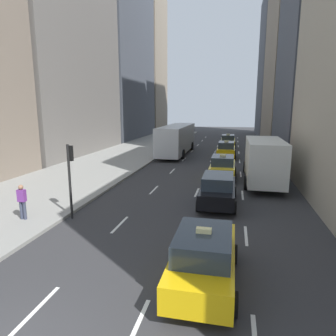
{
  "coord_description": "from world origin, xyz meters",
  "views": [
    {
      "loc": [
        4.72,
        -4.13,
        5.26
      ],
      "look_at": [
        0.81,
        13.68,
        1.56
      ],
      "focal_mm": 32.0,
      "sensor_mm": 36.0,
      "label": 1
    }
  ],
  "objects_px": {
    "taxi_third": "(223,167)",
    "sedan_black_near": "(218,189)",
    "taxi_fourth": "(204,257)",
    "pedestrian_mid_block": "(22,200)",
    "traffic_light_pole": "(70,169)",
    "taxi_second": "(228,141)",
    "taxi_lead": "(226,150)",
    "box_truck": "(263,159)",
    "city_bus": "(177,138)"
  },
  "relations": [
    {
      "from": "taxi_third",
      "to": "sedan_black_near",
      "type": "height_order",
      "value": "taxi_third"
    },
    {
      "from": "taxi_fourth",
      "to": "sedan_black_near",
      "type": "bearing_deg",
      "value": 90.0
    },
    {
      "from": "taxi_third",
      "to": "taxi_fourth",
      "type": "height_order",
      "value": "same"
    },
    {
      "from": "pedestrian_mid_block",
      "to": "traffic_light_pole",
      "type": "height_order",
      "value": "traffic_light_pole"
    },
    {
      "from": "taxi_second",
      "to": "taxi_lead",
      "type": "bearing_deg",
      "value": -90.0
    },
    {
      "from": "sedan_black_near",
      "to": "box_truck",
      "type": "relative_size",
      "value": 0.55
    },
    {
      "from": "sedan_black_near",
      "to": "city_bus",
      "type": "distance_m",
      "value": 18.38
    },
    {
      "from": "taxi_second",
      "to": "taxi_third",
      "type": "xyz_separation_m",
      "value": [
        0.0,
        -17.9,
        0.0
      ]
    },
    {
      "from": "taxi_lead",
      "to": "pedestrian_mid_block",
      "type": "xyz_separation_m",
      "value": [
        -8.69,
        -20.51,
        0.19
      ]
    },
    {
      "from": "taxi_third",
      "to": "traffic_light_pole",
      "type": "distance_m",
      "value": 12.12
    },
    {
      "from": "city_bus",
      "to": "taxi_second",
      "type": "bearing_deg",
      "value": 50.5
    },
    {
      "from": "taxi_second",
      "to": "pedestrian_mid_block",
      "type": "height_order",
      "value": "taxi_second"
    },
    {
      "from": "box_truck",
      "to": "taxi_third",
      "type": "bearing_deg",
      "value": 164.54
    },
    {
      "from": "taxi_third",
      "to": "traffic_light_pole",
      "type": "height_order",
      "value": "traffic_light_pole"
    },
    {
      "from": "sedan_black_near",
      "to": "traffic_light_pole",
      "type": "distance_m",
      "value": 7.78
    },
    {
      "from": "taxi_fourth",
      "to": "box_truck",
      "type": "relative_size",
      "value": 0.52
    },
    {
      "from": "sedan_black_near",
      "to": "city_bus",
      "type": "xyz_separation_m",
      "value": [
        -5.61,
        17.48,
        0.91
      ]
    },
    {
      "from": "city_bus",
      "to": "pedestrian_mid_block",
      "type": "xyz_separation_m",
      "value": [
        -3.07,
        -22.07,
        -0.72
      ]
    },
    {
      "from": "taxi_third",
      "to": "taxi_fourth",
      "type": "relative_size",
      "value": 1.0
    },
    {
      "from": "taxi_second",
      "to": "sedan_black_near",
      "type": "distance_m",
      "value": 24.29
    },
    {
      "from": "taxi_third",
      "to": "box_truck",
      "type": "distance_m",
      "value": 3.02
    },
    {
      "from": "taxi_third",
      "to": "pedestrian_mid_block",
      "type": "height_order",
      "value": "taxi_third"
    },
    {
      "from": "city_bus",
      "to": "pedestrian_mid_block",
      "type": "distance_m",
      "value": 22.29
    },
    {
      "from": "traffic_light_pole",
      "to": "sedan_black_near",
      "type": "bearing_deg",
      "value": 27.82
    },
    {
      "from": "taxi_second",
      "to": "taxi_third",
      "type": "distance_m",
      "value": 17.9
    },
    {
      "from": "sedan_black_near",
      "to": "box_truck",
      "type": "xyz_separation_m",
      "value": [
        2.8,
        5.61,
        0.83
      ]
    },
    {
      "from": "taxi_second",
      "to": "traffic_light_pole",
      "type": "relative_size",
      "value": 1.22
    },
    {
      "from": "taxi_fourth",
      "to": "traffic_light_pole",
      "type": "distance_m",
      "value": 8.1
    },
    {
      "from": "taxi_fourth",
      "to": "sedan_black_near",
      "type": "distance_m",
      "value": 7.76
    },
    {
      "from": "taxi_second",
      "to": "city_bus",
      "type": "bearing_deg",
      "value": -129.5
    },
    {
      "from": "city_bus",
      "to": "traffic_light_pole",
      "type": "relative_size",
      "value": 3.23
    },
    {
      "from": "taxi_second",
      "to": "traffic_light_pole",
      "type": "distance_m",
      "value": 28.7
    },
    {
      "from": "taxi_lead",
      "to": "taxi_fourth",
      "type": "xyz_separation_m",
      "value": [
        0.0,
        -23.68,
        0.0
      ]
    },
    {
      "from": "sedan_black_near",
      "to": "city_bus",
      "type": "bearing_deg",
      "value": 107.8
    },
    {
      "from": "sedan_black_near",
      "to": "city_bus",
      "type": "height_order",
      "value": "city_bus"
    },
    {
      "from": "taxi_third",
      "to": "city_bus",
      "type": "height_order",
      "value": "city_bus"
    },
    {
      "from": "taxi_lead",
      "to": "city_bus",
      "type": "bearing_deg",
      "value": 164.48
    },
    {
      "from": "taxi_third",
      "to": "traffic_light_pole",
      "type": "relative_size",
      "value": 1.22
    },
    {
      "from": "taxi_lead",
      "to": "box_truck",
      "type": "height_order",
      "value": "box_truck"
    },
    {
      "from": "sedan_black_near",
      "to": "box_truck",
      "type": "distance_m",
      "value": 6.33
    },
    {
      "from": "sedan_black_near",
      "to": "box_truck",
      "type": "height_order",
      "value": "box_truck"
    },
    {
      "from": "taxi_second",
      "to": "taxi_third",
      "type": "height_order",
      "value": "same"
    },
    {
      "from": "taxi_fourth",
      "to": "box_truck",
      "type": "height_order",
      "value": "box_truck"
    },
    {
      "from": "taxi_third",
      "to": "sedan_black_near",
      "type": "distance_m",
      "value": 6.39
    },
    {
      "from": "sedan_black_near",
      "to": "taxi_fourth",
      "type": "bearing_deg",
      "value": -90.0
    },
    {
      "from": "traffic_light_pole",
      "to": "pedestrian_mid_block",
      "type": "bearing_deg",
      "value": -152.06
    },
    {
      "from": "taxi_fourth",
      "to": "sedan_black_near",
      "type": "xyz_separation_m",
      "value": [
        0.0,
        7.76,
        -0.0
      ]
    },
    {
      "from": "taxi_third",
      "to": "box_truck",
      "type": "xyz_separation_m",
      "value": [
        2.8,
        -0.77,
        0.83
      ]
    },
    {
      "from": "city_bus",
      "to": "taxi_third",
      "type": "bearing_deg",
      "value": -63.16
    },
    {
      "from": "taxi_third",
      "to": "taxi_lead",
      "type": "bearing_deg",
      "value": 90.0
    }
  ]
}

